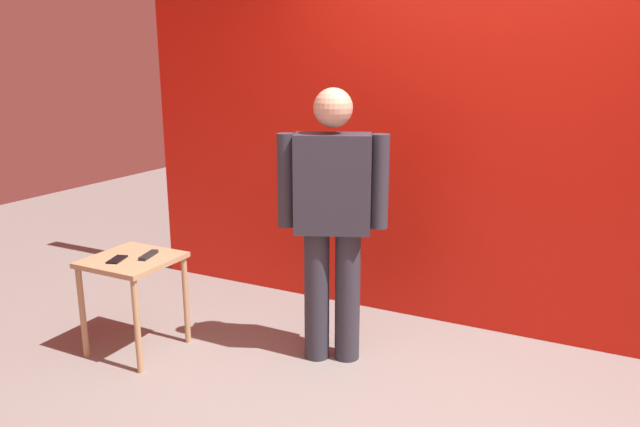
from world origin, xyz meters
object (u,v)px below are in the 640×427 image
object	(u,v)px
standing_person	(333,213)
tv_remote	(148,255)
side_table	(133,274)
cell_phone	(117,259)

from	to	relation	value
standing_person	tv_remote	xyz separation A→B (m)	(-1.04, -0.39, -0.29)
side_table	tv_remote	world-z (taller)	tv_remote
standing_person	tv_remote	distance (m)	1.15
side_table	cell_phone	size ratio (longest dim) A/B	4.17
standing_person	side_table	xyz separation A→B (m)	(-1.12, -0.45, -0.40)
side_table	standing_person	bearing A→B (deg)	21.85
cell_phone	tv_remote	world-z (taller)	tv_remote
side_table	tv_remote	distance (m)	0.15
standing_person	cell_phone	distance (m)	1.31
cell_phone	tv_remote	size ratio (longest dim) A/B	0.85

